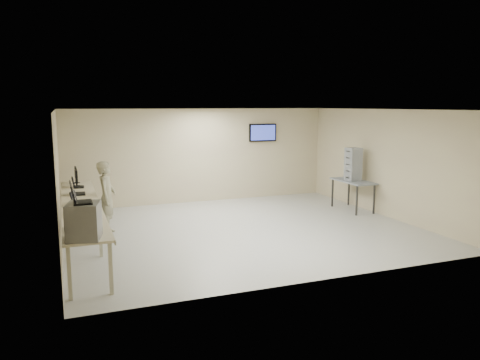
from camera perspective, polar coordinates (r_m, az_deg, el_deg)
name	(u,v)px	position (r m, az deg, el deg)	size (l,w,h in m)	color
room	(244,170)	(10.89, 0.43, 1.25)	(8.01, 7.01, 2.81)	#9B9B9B
workbench	(81,207)	(10.21, -18.76, -3.10)	(0.76, 6.00, 0.90)	beige
equipment_box	(84,221)	(7.45, -18.50, -4.76)	(0.46, 0.53, 0.55)	slate
laptop_on_box	(79,198)	(7.38, -19.08, -2.14)	(0.30, 0.37, 0.29)	black
laptop_0	(82,224)	(8.15, -18.72, -5.07)	(0.33, 0.39, 0.29)	black
laptop_1	(79,210)	(9.21, -19.01, -3.47)	(0.39, 0.43, 0.29)	black
laptop_2	(78,201)	(10.11, -19.19, -2.40)	(0.39, 0.42, 0.28)	black
laptop_3	(76,191)	(11.21, -19.41, -1.28)	(0.34, 0.41, 0.31)	black
laptop_4	(76,185)	(12.15, -19.32, -0.55)	(0.30, 0.35, 0.27)	black
monitor_near	(76,176)	(12.33, -19.32, 0.44)	(0.19, 0.42, 0.42)	black
monitor_far	(76,173)	(12.84, -19.39, 0.76)	(0.19, 0.42, 0.42)	black
soldier	(107,198)	(11.00, -15.93, -2.09)	(0.61, 0.40, 1.66)	gray
side_table	(353,183)	(13.33, 13.62, -0.36)	(0.65, 1.39, 0.84)	slate
storage_bins	(353,164)	(13.25, 13.63, 1.88)	(0.34, 0.38, 0.91)	gray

